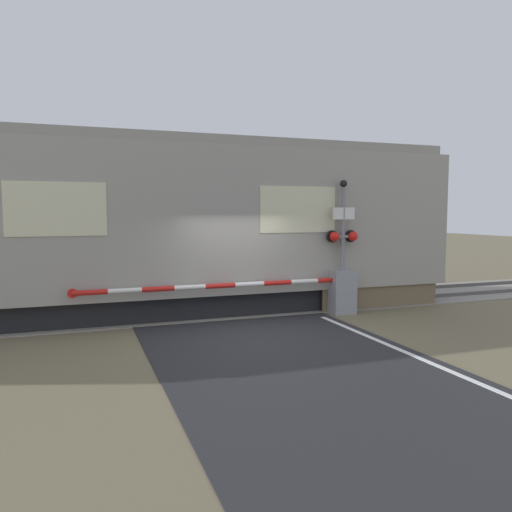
% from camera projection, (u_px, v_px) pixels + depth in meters
% --- Properties ---
extents(ground_plane, '(80.00, 80.00, 0.00)m').
position_uv_depth(ground_plane, '(255.00, 335.00, 10.37)').
color(ground_plane, '#6B6047').
extents(track_bed, '(36.00, 3.20, 0.13)m').
position_uv_depth(track_bed, '(216.00, 307.00, 13.23)').
color(track_bed, gray).
rests_on(track_bed, ground_plane).
extents(train, '(19.82, 3.21, 4.33)m').
position_uv_depth(train, '(59.00, 226.00, 11.75)').
color(train, black).
rests_on(train, ground_plane).
extents(crossing_barrier, '(6.74, 0.44, 1.11)m').
position_uv_depth(crossing_barrier, '(319.00, 291.00, 12.24)').
color(crossing_barrier, gray).
rests_on(crossing_barrier, ground_plane).
extents(signal_post, '(0.82, 0.26, 3.33)m').
position_uv_depth(signal_post, '(343.00, 238.00, 12.30)').
color(signal_post, gray).
rests_on(signal_post, ground_plane).
extents(roadside_fence, '(3.48, 0.06, 1.10)m').
position_uv_depth(roadside_fence, '(381.00, 288.00, 13.16)').
color(roadside_fence, '#726047').
rests_on(roadside_fence, ground_plane).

